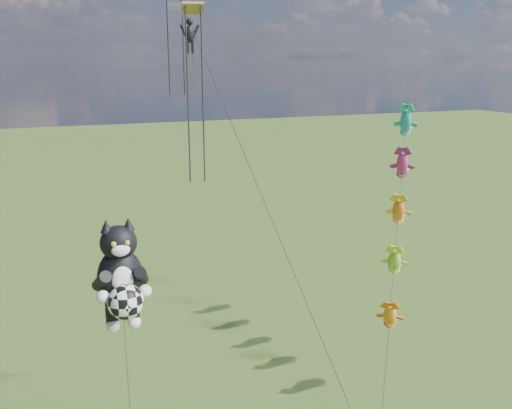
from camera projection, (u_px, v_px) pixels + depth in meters
name	position (u px, v px, depth m)	size (l,w,h in m)	color
cat_kite_rig	(121.00, 278.00, 25.74)	(2.45, 4.12, 11.67)	brown
fish_windsock_rig	(398.00, 211.00, 33.99)	(9.67, 12.84, 17.28)	brown
parafoil_rig	(193.00, 41.00, 27.79)	(5.42, 16.92, 24.25)	brown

